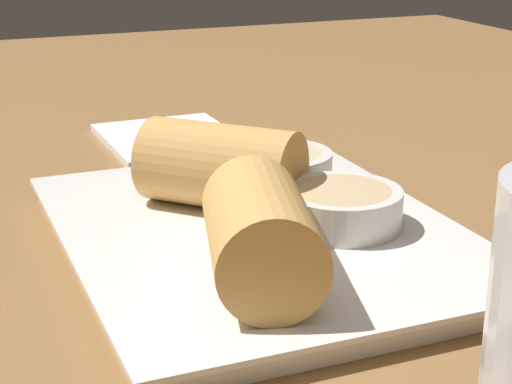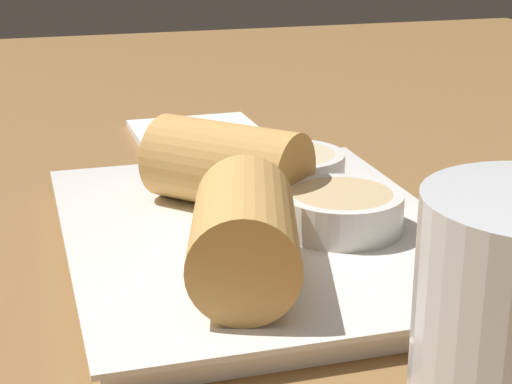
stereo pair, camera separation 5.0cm
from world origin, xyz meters
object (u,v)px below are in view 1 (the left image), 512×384
at_px(serving_plate, 256,238).
at_px(dipping_bowl_near, 341,206).
at_px(dipping_bowl_far, 279,167).
at_px(napkin, 171,139).

xyz_separation_m(serving_plate, dipping_bowl_near, (0.02, 0.05, 0.02)).
relative_size(serving_plate, dipping_bowl_near, 3.94).
height_order(dipping_bowl_near, dipping_bowl_far, same).
bearing_deg(serving_plate, dipping_bowl_near, 67.92).
bearing_deg(dipping_bowl_near, napkin, -174.67).
height_order(serving_plate, dipping_bowl_near, dipping_bowl_near).
xyz_separation_m(dipping_bowl_near, napkin, (-0.26, -0.02, -0.02)).
distance_m(serving_plate, dipping_bowl_far, 0.08).
relative_size(serving_plate, napkin, 2.18).
xyz_separation_m(serving_plate, napkin, (-0.25, 0.02, -0.00)).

